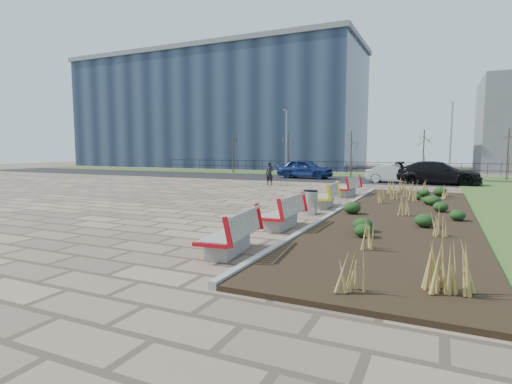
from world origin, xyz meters
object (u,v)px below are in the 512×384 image
at_px(car_silver, 395,174).
at_px(car_blue, 305,169).
at_px(bench_c, 324,195).
at_px(pedestrian, 269,174).
at_px(car_black, 438,173).
at_px(bench_a, 228,232).
at_px(litter_bin, 311,202).
at_px(bench_d, 346,186).
at_px(lamp_west, 286,143).
at_px(bench_b, 281,212).
at_px(lamp_east, 451,141).

bearing_deg(car_silver, car_blue, 80.43).
relative_size(bench_c, car_blue, 0.46).
height_order(pedestrian, car_blue, car_blue).
distance_m(pedestrian, car_silver, 9.19).
bearing_deg(car_black, bench_a, 172.94).
relative_size(litter_bin, car_silver, 0.22).
xyz_separation_m(bench_d, car_silver, (1.39, 9.53, 0.16)).
relative_size(bench_d, pedestrian, 1.35).
height_order(bench_c, pedestrian, pedestrian).
bearing_deg(lamp_west, bench_c, -65.23).
bearing_deg(bench_b, pedestrian, 115.10).
bearing_deg(bench_b, bench_a, -89.18).
bearing_deg(bench_c, bench_a, -93.19).
bearing_deg(bench_a, pedestrian, 103.46).
xyz_separation_m(bench_c, pedestrian, (-6.02, 8.41, 0.28)).
relative_size(bench_b, litter_bin, 2.41).
bearing_deg(car_blue, car_silver, -99.05).
distance_m(bench_b, bench_d, 9.25).
relative_size(bench_a, car_silver, 0.54).
xyz_separation_m(bench_b, car_blue, (-5.82, 20.43, 0.30)).
height_order(bench_d, litter_bin, bench_d).
distance_m(bench_b, car_silver, 18.84).
relative_size(car_blue, lamp_east, 0.77).
bearing_deg(bench_b, car_blue, 106.73).
bearing_deg(car_black, bench_c, 166.80).
bearing_deg(litter_bin, pedestrian, 120.23).
bearing_deg(lamp_east, car_black, -97.90).
height_order(bench_a, bench_c, same).
bearing_deg(bench_b, lamp_west, 111.04).
bearing_deg(pedestrian, car_blue, 93.47).
relative_size(bench_a, bench_b, 1.00).
bearing_deg(car_silver, bench_c, 177.53).
bearing_deg(litter_bin, bench_b, -90.71).
relative_size(bench_a, bench_c, 1.00).
relative_size(bench_b, car_black, 0.39).
height_order(bench_b, lamp_west, lamp_west).
relative_size(bench_d, car_blue, 0.46).
xyz_separation_m(bench_a, bench_b, (0.00, 3.30, 0.00)).
xyz_separation_m(bench_a, bench_c, (0.00, 8.24, 0.00)).
distance_m(bench_c, lamp_east, 20.30).
relative_size(lamp_west, lamp_east, 1.00).
distance_m(pedestrian, car_black, 11.56).
distance_m(car_black, lamp_west, 14.56).
xyz_separation_m(bench_a, lamp_west, (-9.00, 27.74, 2.54)).
distance_m(bench_c, car_blue, 16.55).
bearing_deg(car_black, lamp_east, -4.14).
distance_m(bench_c, litter_bin, 1.99).
xyz_separation_m(litter_bin, car_silver, (1.35, 15.83, 0.23)).
xyz_separation_m(car_black, lamp_east, (0.79, 5.70, 2.23)).
bearing_deg(bench_c, car_silver, 81.09).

